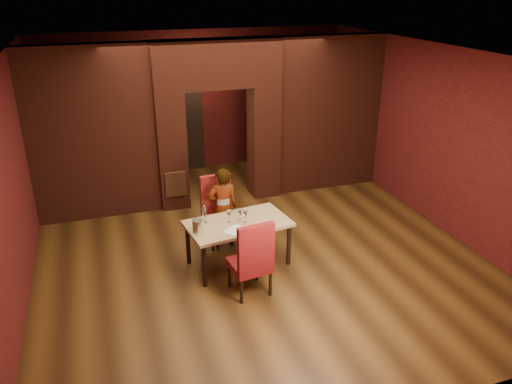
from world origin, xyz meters
TOP-DOWN VIEW (x-y plane):
  - floor at (0.00, 0.00)m, footprint 8.00×8.00m
  - ceiling at (0.00, 0.00)m, footprint 7.00×8.00m
  - wall_back at (0.00, 4.00)m, footprint 7.00×0.04m
  - wall_front at (0.00, -4.00)m, footprint 7.00×0.04m
  - wall_left at (-3.50, 0.00)m, footprint 0.04×8.00m
  - wall_right at (3.50, 0.00)m, footprint 0.04×8.00m
  - pillar_left at (-0.95, 2.00)m, footprint 0.55×0.55m
  - pillar_right at (0.95, 2.00)m, footprint 0.55×0.55m
  - lintel at (0.00, 2.00)m, footprint 2.45×0.55m
  - wing_wall_left at (-2.36, 2.00)m, footprint 2.28×0.35m
  - wing_wall_right at (2.36, 2.00)m, footprint 2.28×0.35m
  - vent_panel at (-0.95, 1.71)m, footprint 0.40×0.03m
  - rear_door at (-0.40, 3.94)m, footprint 0.90×0.08m
  - rear_door_frame at (-0.40, 3.90)m, footprint 1.02×0.04m
  - dining_table at (-0.37, -0.60)m, footprint 1.68×1.09m
  - chair_far at (-0.46, 0.16)m, footprint 0.58×0.58m
  - chair_near at (-0.44, -1.39)m, footprint 0.60×0.60m
  - person_seated at (-0.44, 0.07)m, footprint 0.54×0.37m
  - wine_glass_a at (-0.50, -0.56)m, footprint 0.08×0.08m
  - wine_glass_b at (-0.32, -0.53)m, footprint 0.07×0.07m
  - wine_glass_c at (-0.27, -0.64)m, footprint 0.08×0.08m
  - tasting_sheet at (-0.48, -0.84)m, footprint 0.40×0.38m
  - wine_bucket at (-1.03, -0.75)m, footprint 0.17×0.17m
  - water_bottle at (-0.86, -0.43)m, footprint 0.07×0.07m
  - potted_plant at (0.31, 0.14)m, footprint 0.45×0.44m

SIDE VIEW (x-z plane):
  - floor at x=0.00m, z-range 0.00..0.00m
  - potted_plant at x=0.31m, z-range 0.00..0.39m
  - dining_table at x=-0.37m, z-range 0.00..0.74m
  - vent_panel at x=-0.95m, z-range 0.30..0.80m
  - chair_far at x=-0.46m, z-range 0.00..1.18m
  - chair_near at x=-0.44m, z-range 0.00..1.18m
  - person_seated at x=-0.44m, z-range 0.00..1.40m
  - tasting_sheet at x=-0.48m, z-range 0.74..0.74m
  - wine_glass_b at x=-0.32m, z-range 0.74..0.92m
  - wine_glass_a at x=-0.50m, z-range 0.74..0.94m
  - wine_glass_c at x=-0.27m, z-range 0.74..0.95m
  - wine_bucket at x=-1.03m, z-range 0.74..0.95m
  - water_bottle at x=-0.86m, z-range 0.74..1.02m
  - rear_door at x=-0.40m, z-range 0.00..2.10m
  - rear_door_frame at x=-0.40m, z-range -0.06..2.16m
  - pillar_left at x=-0.95m, z-range 0.00..2.30m
  - pillar_right at x=0.95m, z-range 0.00..2.30m
  - wall_back at x=0.00m, z-range 0.00..3.20m
  - wall_front at x=0.00m, z-range 0.00..3.20m
  - wall_left at x=-3.50m, z-range 0.00..3.20m
  - wall_right at x=3.50m, z-range 0.00..3.20m
  - wing_wall_left at x=-2.36m, z-range 0.00..3.20m
  - wing_wall_right at x=2.36m, z-range 0.00..3.20m
  - lintel at x=0.00m, z-range 2.30..3.20m
  - ceiling at x=0.00m, z-range 3.18..3.22m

